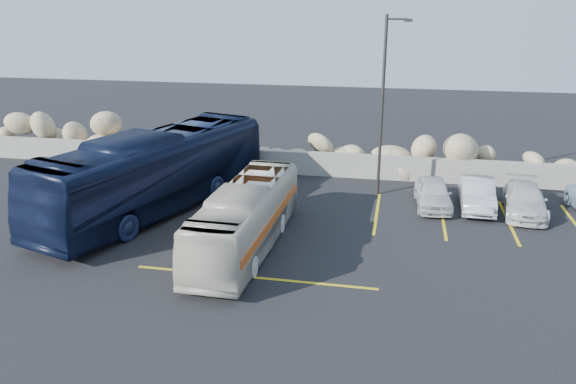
% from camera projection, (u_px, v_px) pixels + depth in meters
% --- Properties ---
extents(ground, '(90.00, 90.00, 0.00)m').
position_uv_depth(ground, '(283.00, 283.00, 17.75)').
color(ground, black).
rests_on(ground, ground).
extents(seawall, '(60.00, 0.40, 1.20)m').
position_uv_depth(seawall, '(331.00, 164.00, 28.71)').
color(seawall, gray).
rests_on(seawall, ground).
extents(riprap_pile, '(54.00, 2.80, 2.60)m').
position_uv_depth(riprap_pile, '(334.00, 146.00, 29.60)').
color(riprap_pile, tan).
rests_on(riprap_pile, ground).
extents(parking_lines, '(18.16, 9.36, 0.01)m').
position_uv_depth(parking_lines, '(427.00, 229.00, 22.05)').
color(parking_lines, gold).
rests_on(parking_lines, ground).
extents(lamppost, '(1.14, 0.18, 8.00)m').
position_uv_depth(lamppost, '(384.00, 102.00, 24.73)').
color(lamppost, '#2E2A28').
rests_on(lamppost, ground).
extents(vintage_bus, '(2.18, 8.47, 2.34)m').
position_uv_depth(vintage_bus, '(246.00, 217.00, 20.03)').
color(vintage_bus, beige).
rests_on(vintage_bus, ground).
extents(tour_coach, '(6.35, 12.50, 3.40)m').
position_uv_depth(tour_coach, '(157.00, 171.00, 23.66)').
color(tour_coach, black).
rests_on(tour_coach, ground).
extents(car_a, '(1.65, 3.68, 1.23)m').
position_uv_depth(car_a, '(433.00, 193.00, 24.30)').
color(car_a, silver).
rests_on(car_a, ground).
extents(car_b, '(1.49, 3.92, 1.28)m').
position_uv_depth(car_b, '(477.00, 194.00, 24.16)').
color(car_b, silver).
rests_on(car_b, ground).
extents(car_c, '(2.03, 4.19, 1.18)m').
position_uv_depth(car_c, '(525.00, 200.00, 23.54)').
color(car_c, silver).
rests_on(car_c, ground).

